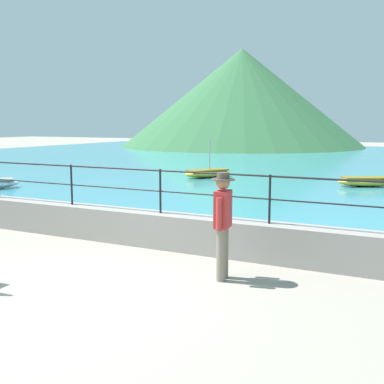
{
  "coord_description": "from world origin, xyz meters",
  "views": [
    {
      "loc": [
        4.95,
        -5.21,
        2.54
      ],
      "look_at": [
        0.47,
        3.7,
        1.1
      ],
      "focal_mm": 45.46,
      "sensor_mm": 36.0,
      "label": 1
    }
  ],
  "objects": [
    {
      "name": "ground_plane",
      "position": [
        0.0,
        0.0,
        0.0
      ],
      "size": [
        120.0,
        120.0,
        0.0
      ],
      "primitive_type": "plane",
      "color": "gray"
    },
    {
      "name": "promenade_wall",
      "position": [
        0.0,
        3.2,
        0.35
      ],
      "size": [
        20.0,
        0.56,
        0.7
      ],
      "primitive_type": "cube",
      "color": "gray",
      "rests_on": "ground"
    },
    {
      "name": "railing",
      "position": [
        0.0,
        3.2,
        1.34
      ],
      "size": [
        18.44,
        0.04,
        0.9
      ],
      "color": "black",
      "rests_on": "promenade_wall"
    },
    {
      "name": "lake_water",
      "position": [
        0.0,
        25.84,
        0.03
      ],
      "size": [
        64.0,
        44.32,
        0.06
      ],
      "primitive_type": "cube",
      "color": "teal",
      "rests_on": "ground"
    },
    {
      "name": "hill_main",
      "position": [
        -13.3,
        42.41,
        4.98
      ],
      "size": [
        24.83,
        24.83,
        9.96
      ],
      "primitive_type": "cone",
      "color": "#33663D",
      "rests_on": "ground"
    },
    {
      "name": "person_walking",
      "position": [
        1.96,
        1.83,
        0.98
      ],
      "size": [
        0.38,
        0.56,
        1.75
      ],
      "color": "slate",
      "rests_on": "ground"
    },
    {
      "name": "boat_0",
      "position": [
        2.6,
        14.62,
        0.26
      ],
      "size": [
        2.45,
        1.89,
        0.36
      ],
      "color": "gold",
      "rests_on": "lake_water"
    },
    {
      "name": "boat_4",
      "position": [
        -4.24,
        14.63,
        0.26
      ],
      "size": [
        2.03,
        2.41,
        1.74
      ],
      "color": "gold",
      "rests_on": "lake_water"
    }
  ]
}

